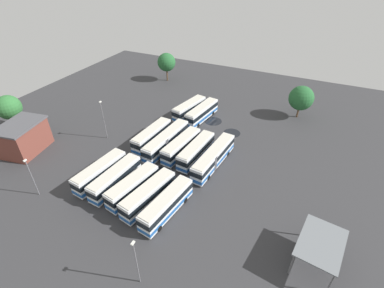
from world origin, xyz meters
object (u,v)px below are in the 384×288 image
(bus_row1_slot0, at_px, (213,157))
(bus_row1_slot2, at_px, (181,146))
(bus_row1_slot1, at_px, (196,151))
(lamp_post_near_entrance, at_px, (104,119))
(tree_north_edge, at_px, (8,107))
(tree_northwest, at_px, (301,98))
(bus_row0_slot3, at_px, (115,178))
(maintenance_shelter, at_px, (321,243))
(bus_row1_slot3, at_px, (166,141))
(lamp_post_by_building, at_px, (136,261))
(bus_row0_slot4, at_px, (100,172))
(depot_building, at_px, (24,137))
(tree_northeast, at_px, (166,62))
(lamp_post_far_corner, at_px, (32,176))
(bus_row0_slot0, at_px, (167,204))
(bus_row0_slot1, at_px, (149,195))
(bus_row2_slot3, at_px, (202,113))
(bus_row2_slot4, at_px, (189,109))
(bus_row0_slot2, at_px, (133,187))
(bus_row1_slot4, at_px, (152,136))

(bus_row1_slot0, distance_m, bus_row1_slot2, 7.34)
(bus_row1_slot1, xyz_separation_m, lamp_post_near_entrance, (-1.62, 20.96, 2.98))
(tree_north_edge, distance_m, tree_northwest, 67.57)
(bus_row0_slot3, bearing_deg, maintenance_shelter, -90.96)
(bus_row1_slot3, bearing_deg, lamp_post_by_building, -157.20)
(bus_row0_slot4, height_order, bus_row1_slot2, same)
(bus_row1_slot0, xyz_separation_m, maintenance_shelter, (-13.36, -19.93, 2.05))
(depot_building, distance_m, tree_northeast, 46.10)
(bus_row0_slot4, bearing_deg, lamp_post_near_entrance, 35.33)
(bus_row0_slot4, xyz_separation_m, maintenance_shelter, (-0.77, -36.62, 2.06))
(lamp_post_by_building, xyz_separation_m, lamp_post_far_corner, (5.60, 24.39, -0.25))
(bus_row0_slot0, distance_m, bus_row1_slot2, 15.95)
(bus_row0_slot1, distance_m, bus_row1_slot3, 15.69)
(bus_row0_slot0, xyz_separation_m, bus_row2_slot3, (29.70, 6.99, 0.00))
(bus_row0_slot0, distance_m, bus_row2_slot4, 32.04)
(bus_row0_slot0, relative_size, bus_row0_slot3, 1.01)
(bus_row1_slot1, relative_size, tree_northeast, 1.29)
(bus_row0_slot2, height_order, bus_row2_slot4, same)
(bus_row1_slot3, xyz_separation_m, tree_northwest, (25.67, -22.82, 3.21))
(bus_row0_slot3, xyz_separation_m, bus_row1_slot0, (12.80, -13.20, 0.00))
(lamp_post_near_entrance, distance_m, tree_northeast, 34.94)
(bus_row0_slot1, distance_m, depot_building, 31.09)
(bus_row0_slot1, bearing_deg, bus_row0_slot0, -99.09)
(bus_row1_slot2, height_order, lamp_post_by_building, lamp_post_by_building)
(bus_row1_slot2, bearing_deg, tree_northeast, 33.54)
(bus_row0_slot2, relative_size, maintenance_shelter, 1.28)
(maintenance_shelter, relative_size, lamp_post_far_corner, 1.11)
(bus_row1_slot0, xyz_separation_m, depot_building, (-11.74, 36.86, 1.24))
(bus_row1_slot1, bearing_deg, bus_row0_slot1, 172.17)
(bus_row0_slot0, height_order, bus_row0_slot4, same)
(bus_row2_slot4, distance_m, tree_northeast, 24.35)
(tree_north_edge, bearing_deg, bus_row0_slot2, -99.69)
(depot_building, relative_size, lamp_post_by_building, 1.27)
(bus_row0_slot0, bearing_deg, bus_row0_slot3, 82.25)
(bus_row1_slot0, xyz_separation_m, bus_row1_slot4, (1.49, 14.66, -0.00))
(bus_row0_slot1, distance_m, bus_row0_slot4, 10.88)
(bus_row1_slot0, xyz_separation_m, tree_northeast, (33.60, 29.04, 3.95))
(bus_row2_slot4, bearing_deg, bus_row1_slot4, 172.56)
(bus_row0_slot2, bearing_deg, tree_north_edge, 80.31)
(lamp_post_far_corner, bearing_deg, tree_northwest, -37.49)
(maintenance_shelter, relative_size, tree_northeast, 0.96)
(lamp_post_near_entrance, distance_m, lamp_post_far_corner, 19.04)
(depot_building, distance_m, tree_north_edge, 11.30)
(bus_row0_slot0, height_order, lamp_post_near_entrance, lamp_post_near_entrance)
(lamp_post_far_corner, height_order, tree_north_edge, tree_north_edge)
(bus_row1_slot0, distance_m, bus_row1_slot1, 3.94)
(bus_row0_slot4, relative_size, tree_north_edge, 1.36)
(bus_row0_slot0, bearing_deg, bus_row0_slot4, 83.28)
(bus_row0_slot2, bearing_deg, bus_row1_slot3, 6.73)
(bus_row1_slot0, height_order, tree_northeast, tree_northeast)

